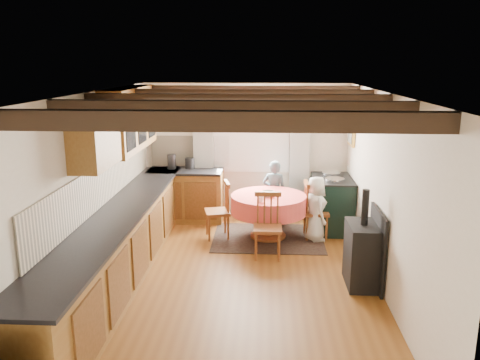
# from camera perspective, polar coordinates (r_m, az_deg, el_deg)

# --- Properties ---
(floor) EXTENTS (3.60, 5.50, 0.00)m
(floor) POSITION_cam_1_polar(r_m,az_deg,el_deg) (6.39, -0.40, -11.81)
(floor) COLOR brown
(floor) RESTS_ON ground
(ceiling) EXTENTS (3.60, 5.50, 0.00)m
(ceiling) POSITION_cam_1_polar(r_m,az_deg,el_deg) (5.77, -0.44, 10.21)
(ceiling) COLOR white
(ceiling) RESTS_ON ground
(wall_back) EXTENTS (3.60, 0.00, 2.40)m
(wall_back) POSITION_cam_1_polar(r_m,az_deg,el_deg) (8.65, 0.70, 3.40)
(wall_back) COLOR silver
(wall_back) RESTS_ON ground
(wall_front) EXTENTS (3.60, 0.00, 2.40)m
(wall_front) POSITION_cam_1_polar(r_m,az_deg,el_deg) (3.40, -3.35, -13.54)
(wall_front) COLOR silver
(wall_front) RESTS_ON ground
(wall_left) EXTENTS (0.00, 5.50, 2.40)m
(wall_left) POSITION_cam_1_polar(r_m,az_deg,el_deg) (6.34, -16.89, -1.07)
(wall_left) COLOR silver
(wall_left) RESTS_ON ground
(wall_right) EXTENTS (0.00, 5.50, 2.40)m
(wall_right) POSITION_cam_1_polar(r_m,az_deg,el_deg) (6.13, 16.63, -1.54)
(wall_right) COLOR silver
(wall_right) RESTS_ON ground
(beam_a) EXTENTS (3.60, 0.16, 0.16)m
(beam_a) POSITION_cam_1_polar(r_m,az_deg,el_deg) (3.79, -2.32, 6.97)
(beam_a) COLOR black
(beam_a) RESTS_ON ceiling
(beam_b) EXTENTS (3.60, 0.16, 0.16)m
(beam_b) POSITION_cam_1_polar(r_m,az_deg,el_deg) (4.78, -1.19, 8.39)
(beam_b) COLOR black
(beam_b) RESTS_ON ceiling
(beam_c) EXTENTS (3.60, 0.16, 0.16)m
(beam_c) POSITION_cam_1_polar(r_m,az_deg,el_deg) (5.78, -0.44, 9.32)
(beam_c) COLOR black
(beam_c) RESTS_ON ceiling
(beam_d) EXTENTS (3.60, 0.16, 0.16)m
(beam_d) POSITION_cam_1_polar(r_m,az_deg,el_deg) (6.77, 0.09, 9.98)
(beam_d) COLOR black
(beam_d) RESTS_ON ceiling
(beam_e) EXTENTS (3.60, 0.16, 0.16)m
(beam_e) POSITION_cam_1_polar(r_m,az_deg,el_deg) (7.77, 0.49, 10.47)
(beam_e) COLOR black
(beam_e) RESTS_ON ceiling
(splash_left) EXTENTS (0.02, 4.50, 0.55)m
(splash_left) POSITION_cam_1_polar(r_m,az_deg,el_deg) (6.60, -15.86, -0.41)
(splash_left) COLOR beige
(splash_left) RESTS_ON wall_left
(splash_back) EXTENTS (1.40, 0.02, 0.55)m
(splash_back) POSITION_cam_1_polar(r_m,az_deg,el_deg) (8.73, -5.89, 3.42)
(splash_back) COLOR beige
(splash_back) RESTS_ON wall_back
(base_cabinet_left) EXTENTS (0.60, 5.30, 0.88)m
(base_cabinet_left) POSITION_cam_1_polar(r_m,az_deg,el_deg) (6.47, -13.90, -7.64)
(base_cabinet_left) COLOR olive
(base_cabinet_left) RESTS_ON floor
(base_cabinet_back) EXTENTS (1.30, 0.60, 0.88)m
(base_cabinet_back) POSITION_cam_1_polar(r_m,az_deg,el_deg) (8.64, -6.38, -1.88)
(base_cabinet_back) COLOR olive
(base_cabinet_back) RESTS_ON floor
(worktop_left) EXTENTS (0.64, 5.30, 0.04)m
(worktop_left) POSITION_cam_1_polar(r_m,az_deg,el_deg) (6.32, -13.97, -3.76)
(worktop_left) COLOR black
(worktop_left) RESTS_ON base_cabinet_left
(worktop_back) EXTENTS (1.30, 0.64, 0.04)m
(worktop_back) POSITION_cam_1_polar(r_m,az_deg,el_deg) (8.51, -6.48, 1.07)
(worktop_back) COLOR black
(worktop_back) RESTS_ON base_cabinet_back
(wall_cabinet_glass) EXTENTS (0.34, 1.80, 0.90)m
(wall_cabinet_glass) POSITION_cam_1_polar(r_m,az_deg,el_deg) (7.27, -12.85, 7.05)
(wall_cabinet_glass) COLOR olive
(wall_cabinet_glass) RESTS_ON wall_left
(wall_cabinet_solid) EXTENTS (0.34, 0.90, 0.70)m
(wall_cabinet_solid) POSITION_cam_1_polar(r_m,az_deg,el_deg) (5.86, -16.78, 4.77)
(wall_cabinet_solid) COLOR olive
(wall_cabinet_solid) RESTS_ON wall_left
(window_frame) EXTENTS (1.34, 0.03, 1.54)m
(window_frame) POSITION_cam_1_polar(r_m,az_deg,el_deg) (8.57, 1.38, 6.00)
(window_frame) COLOR white
(window_frame) RESTS_ON wall_back
(window_pane) EXTENTS (1.20, 0.01, 1.40)m
(window_pane) POSITION_cam_1_polar(r_m,az_deg,el_deg) (8.57, 1.38, 6.01)
(window_pane) COLOR white
(window_pane) RESTS_ON wall_back
(curtain_left) EXTENTS (0.35, 0.10, 2.10)m
(curtain_left) POSITION_cam_1_polar(r_m,az_deg,el_deg) (8.63, -4.31, 2.66)
(curtain_left) COLOR #B9BFB4
(curtain_left) RESTS_ON wall_back
(curtain_right) EXTENTS (0.35, 0.10, 2.10)m
(curtain_right) POSITION_cam_1_polar(r_m,az_deg,el_deg) (8.58, 7.03, 2.53)
(curtain_right) COLOR #B9BFB4
(curtain_right) RESTS_ON wall_back
(curtain_rod) EXTENTS (2.00, 0.03, 0.03)m
(curtain_rod) POSITION_cam_1_polar(r_m,az_deg,el_deg) (8.42, 1.39, 9.97)
(curtain_rod) COLOR black
(curtain_rod) RESTS_ON wall_back
(wall_picture) EXTENTS (0.04, 0.50, 0.60)m
(wall_picture) POSITION_cam_1_polar(r_m,az_deg,el_deg) (8.24, 13.04, 6.05)
(wall_picture) COLOR gold
(wall_picture) RESTS_ON wall_right
(wall_plate) EXTENTS (0.30, 0.02, 0.30)m
(wall_plate) POSITION_cam_1_polar(r_m,az_deg,el_deg) (8.56, 7.79, 6.55)
(wall_plate) COLOR silver
(wall_plate) RESTS_ON wall_back
(rug) EXTENTS (1.75, 1.36, 0.01)m
(rug) POSITION_cam_1_polar(r_m,az_deg,el_deg) (7.83, 3.32, -6.82)
(rug) COLOR black
(rug) RESTS_ON floor
(dining_table) EXTENTS (1.19, 1.19, 0.72)m
(dining_table) POSITION_cam_1_polar(r_m,az_deg,el_deg) (7.72, 3.35, -4.37)
(dining_table) COLOR #E5464F
(dining_table) RESTS_ON floor
(chair_near) EXTENTS (0.41, 0.42, 0.94)m
(chair_near) POSITION_cam_1_polar(r_m,az_deg,el_deg) (6.96, 3.28, -5.45)
(chair_near) COLOR brown
(chair_near) RESTS_ON floor
(chair_left) EXTENTS (0.49, 0.48, 0.92)m
(chair_left) POSITION_cam_1_polar(r_m,az_deg,el_deg) (7.72, -2.71, -3.54)
(chair_left) COLOR brown
(chair_left) RESTS_ON floor
(chair_right) EXTENTS (0.44, 0.42, 0.93)m
(chair_right) POSITION_cam_1_polar(r_m,az_deg,el_deg) (7.80, 8.94, -3.50)
(chair_right) COLOR brown
(chair_right) RESTS_ON floor
(aga_range) EXTENTS (0.64, 0.98, 0.91)m
(aga_range) POSITION_cam_1_polar(r_m,az_deg,el_deg) (8.25, 10.76, -2.70)
(aga_range) COLOR black
(aga_range) RESTS_ON floor
(cast_iron_stove) EXTENTS (0.37, 0.62, 1.25)m
(cast_iron_stove) POSITION_cam_1_polar(r_m,az_deg,el_deg) (6.25, 14.31, -6.65)
(cast_iron_stove) COLOR black
(cast_iron_stove) RESTS_ON floor
(child_far) EXTENTS (0.46, 0.36, 1.13)m
(child_far) POSITION_cam_1_polar(r_m,az_deg,el_deg) (8.34, 4.06, -1.50)
(child_far) COLOR #445E69
(child_far) RESTS_ON floor
(child_right) EXTENTS (0.45, 0.58, 1.03)m
(child_right) POSITION_cam_1_polar(r_m,az_deg,el_deg) (7.67, 8.89, -3.38)
(child_right) COLOR silver
(child_right) RESTS_ON floor
(bowl_a) EXTENTS (0.25, 0.25, 0.05)m
(bowl_a) POSITION_cam_1_polar(r_m,az_deg,el_deg) (7.53, 3.34, -1.77)
(bowl_a) COLOR silver
(bowl_a) RESTS_ON dining_table
(bowl_b) EXTENTS (0.20, 0.20, 0.06)m
(bowl_b) POSITION_cam_1_polar(r_m,az_deg,el_deg) (7.62, 3.36, -1.55)
(bowl_b) COLOR silver
(bowl_b) RESTS_ON dining_table
(cup) EXTENTS (0.13, 0.13, 0.09)m
(cup) POSITION_cam_1_polar(r_m,az_deg,el_deg) (7.23, 2.46, -2.26)
(cup) COLOR silver
(cup) RESTS_ON dining_table
(canister_tall) EXTENTS (0.15, 0.15, 0.26)m
(canister_tall) POSITION_cam_1_polar(r_m,az_deg,el_deg) (8.60, -8.05, 2.18)
(canister_tall) COLOR #262628
(canister_tall) RESTS_ON worktop_back
(canister_wide) EXTENTS (0.17, 0.17, 0.19)m
(canister_wide) POSITION_cam_1_polar(r_m,az_deg,el_deg) (8.59, -5.94, 1.98)
(canister_wide) COLOR #262628
(canister_wide) RESTS_ON worktop_back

